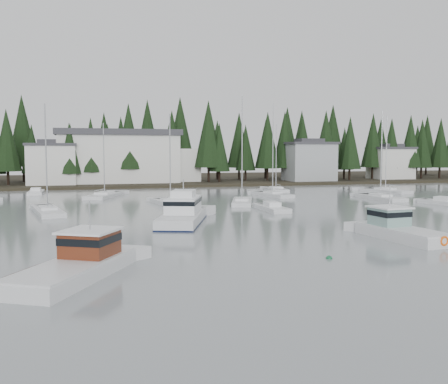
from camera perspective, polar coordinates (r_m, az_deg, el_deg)
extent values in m
plane|color=gray|center=(26.97, 10.50, -10.03)|extent=(260.00, 260.00, 0.00)
cube|color=black|center=(121.18, -9.96, 1.30)|extent=(240.00, 54.00, 1.00)
cube|color=silver|center=(102.68, -19.08, 2.92)|extent=(9.00, 7.00, 7.50)
cube|color=#38383D|center=(102.66, -19.14, 5.15)|extent=(9.54, 7.42, 0.50)
cube|color=#38383D|center=(102.67, -19.15, 5.48)|extent=(4.95, 3.85, 0.80)
cube|color=#999EA0|center=(112.03, 9.68, 3.35)|extent=(10.00, 8.00, 8.00)
cube|color=#38383D|center=(112.03, 9.71, 5.52)|extent=(10.60, 8.48, 0.50)
cube|color=#38383D|center=(112.04, 9.71, 5.83)|extent=(5.50, 4.40, 0.80)
cube|color=silver|center=(124.65, 18.49, 3.06)|extent=(9.00, 7.00, 7.00)
cube|color=#38383D|center=(124.62, 18.54, 4.79)|extent=(9.54, 7.42, 0.50)
cube|color=#38383D|center=(124.63, 18.54, 5.06)|extent=(4.95, 3.85, 0.80)
cube|color=silver|center=(105.65, -11.93, 3.79)|extent=(24.00, 10.00, 10.00)
cube|color=#38383D|center=(105.72, -11.97, 6.66)|extent=(25.00, 11.00, 1.20)
cube|color=silver|center=(109.06, -5.66, 3.09)|extent=(10.00, 8.00, 7.00)
cube|color=silver|center=(28.25, -16.80, -9.26)|extent=(7.21, 9.65, 1.34)
cube|color=silver|center=(28.09, -16.84, -7.83)|extent=(7.06, 9.45, 0.12)
cube|color=#4A220E|center=(29.54, -15.04, -5.75)|extent=(3.58, 3.67, 1.45)
cube|color=white|center=(29.41, -15.07, -4.27)|extent=(4.03, 4.15, 0.12)
cube|color=black|center=(29.49, -15.05, -5.20)|extent=(3.65, 3.74, 0.41)
cylinder|color=#A5A8AD|center=(29.29, -15.11, -2.57)|extent=(0.08, 0.08, 1.65)
cube|color=black|center=(29.65, -21.17, -9.03)|extent=(2.68, 3.50, 0.57)
cube|color=silver|center=(47.91, -4.74, -3.38)|extent=(6.91, 11.66, 1.62)
cube|color=black|center=(47.93, -4.74, -3.52)|extent=(6.97, 11.72, 0.22)
cube|color=white|center=(48.27, -4.65, -1.44)|extent=(4.57, 6.40, 1.47)
cube|color=black|center=(48.24, -4.66, -1.02)|extent=(4.66, 6.48, 0.41)
cube|color=white|center=(48.17, -4.66, -0.18)|extent=(2.90, 3.42, 0.66)
cylinder|color=#A5A8AD|center=(48.11, -4.67, 0.78)|extent=(0.10, 0.10, 1.11)
cube|color=silver|center=(41.31, 19.78, -4.98)|extent=(3.70, 8.59, 1.36)
cube|color=silver|center=(41.20, 19.80, -3.98)|extent=(3.62, 8.41, 0.13)
cube|color=#779C95|center=(42.37, 18.36, -2.71)|extent=(2.62, 2.72, 1.46)
cube|color=white|center=(42.28, 18.39, -1.66)|extent=(2.94, 3.08, 0.13)
cube|color=black|center=(42.34, 18.37, -2.32)|extent=(2.68, 2.77, 0.42)
cylinder|color=#A5A8AD|center=(42.20, 18.42, -0.46)|extent=(0.08, 0.08, 1.67)
torus|color=#F2590C|center=(38.22, 23.88, -5.15)|extent=(0.74, 0.21, 0.73)
cube|color=silver|center=(77.24, 5.57, -0.49)|extent=(4.27, 8.74, 1.05)
cube|color=white|center=(77.19, 5.58, -0.02)|extent=(2.37, 3.16, 0.30)
cylinder|color=#A5A8AD|center=(76.95, 5.62, 5.00)|extent=(0.14, 0.14, 13.74)
cube|color=silver|center=(58.79, -19.50, -2.33)|extent=(4.47, 10.59, 1.05)
cube|color=white|center=(58.71, -19.51, -1.70)|extent=(2.40, 3.78, 0.30)
cylinder|color=#A5A8AD|center=(58.39, -19.66, 3.83)|extent=(0.14, 0.14, 11.57)
cube|color=silver|center=(77.74, -13.48, -0.57)|extent=(6.54, 11.01, 1.05)
cube|color=white|center=(77.68, -13.49, -0.09)|extent=(3.23, 4.12, 0.30)
cylinder|color=#A5A8AD|center=(77.45, -13.56, 3.75)|extent=(0.14, 0.14, 10.65)
cube|color=silver|center=(75.18, 17.43, -0.82)|extent=(2.82, 9.43, 1.05)
cube|color=white|center=(75.12, 17.44, -0.33)|extent=(1.90, 3.23, 0.30)
cylinder|color=#A5A8AD|center=(74.87, 17.55, 4.19)|extent=(0.14, 0.14, 12.10)
cube|color=silver|center=(64.67, -6.14, -1.48)|extent=(4.16, 9.92, 1.05)
cube|color=white|center=(64.61, -6.14, -0.91)|extent=(2.35, 3.53, 0.30)
cylinder|color=#A5A8AD|center=(64.32, -6.18, 3.92)|extent=(0.14, 0.14, 11.14)
cube|color=silver|center=(87.46, 5.95, 0.09)|extent=(4.04, 8.36, 1.05)
cube|color=white|center=(87.42, 5.95, 0.51)|extent=(2.41, 2.99, 0.30)
cylinder|color=#A5A8AD|center=(87.20, 5.98, 4.06)|extent=(0.14, 0.14, 11.06)
cube|color=silver|center=(65.47, 2.06, -1.39)|extent=(5.03, 8.83, 1.05)
cube|color=white|center=(65.41, 2.07, -0.82)|extent=(2.54, 3.28, 0.30)
cylinder|color=#A5A8AD|center=(65.12, 2.08, 5.03)|extent=(0.14, 0.14, 13.59)
cube|color=silver|center=(88.58, 17.96, -0.05)|extent=(5.30, 9.55, 1.05)
cube|color=white|center=(88.53, 17.97, 0.37)|extent=(2.82, 3.53, 0.30)
cylinder|color=#A5A8AD|center=(88.32, 18.06, 4.32)|extent=(0.14, 0.14, 12.44)
cube|color=silver|center=(58.34, 5.51, -2.06)|extent=(2.24, 6.66, 0.90)
cube|color=white|center=(58.26, 5.52, -1.38)|extent=(1.51, 2.14, 0.55)
cube|color=silver|center=(70.76, 23.81, -1.27)|extent=(3.90, 6.80, 0.90)
cube|color=white|center=(70.70, 23.83, -0.70)|extent=(2.01, 2.39, 0.55)
cube|color=silver|center=(86.57, -20.69, -0.17)|extent=(2.25, 6.56, 0.90)
cube|color=white|center=(86.52, -20.70, 0.29)|extent=(1.51, 2.11, 0.55)
sphere|color=#145933|center=(32.67, 11.92, -7.48)|extent=(0.42, 0.42, 0.42)
sphere|color=black|center=(40.70, 18.54, -5.24)|extent=(0.36, 0.36, 0.36)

